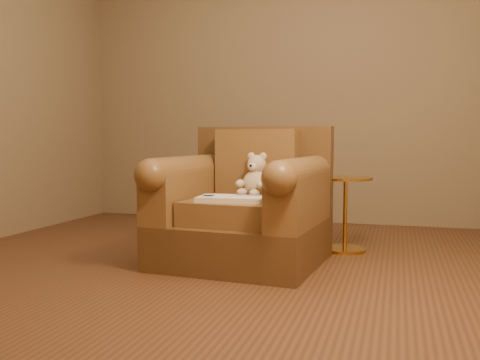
# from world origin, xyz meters

# --- Properties ---
(floor) EXTENTS (4.00, 4.00, 0.00)m
(floor) POSITION_xyz_m (0.00, 0.00, 0.00)
(floor) COLOR brown
(floor) RESTS_ON ground
(armchair) EXTENTS (1.09, 1.04, 0.91)m
(armchair) POSITION_xyz_m (0.18, 0.15, 0.35)
(armchair) COLOR brown
(armchair) RESTS_ON floor
(teddy_bear) EXTENTS (0.22, 0.25, 0.30)m
(teddy_bear) POSITION_xyz_m (0.23, 0.23, 0.55)
(teddy_bear) COLOR beige
(teddy_bear) RESTS_ON armchair
(guidebook) EXTENTS (0.42, 0.27, 0.03)m
(guidebook) POSITION_xyz_m (0.16, -0.10, 0.45)
(guidebook) COLOR beige
(guidebook) RESTS_ON armchair
(side_table) EXTENTS (0.39, 0.39, 0.54)m
(side_table) POSITION_xyz_m (0.79, 0.68, 0.29)
(side_table) COLOR gold
(side_table) RESTS_ON floor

